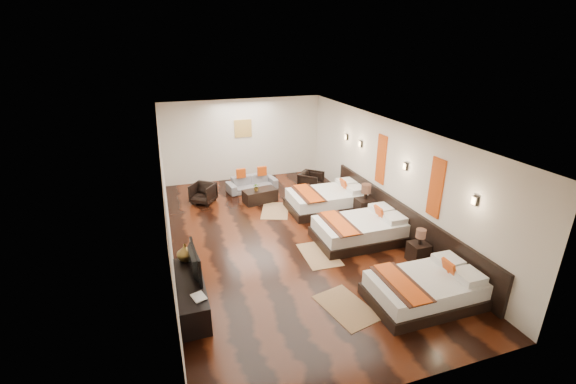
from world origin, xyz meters
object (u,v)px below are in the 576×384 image
object	(u,v)px
nightstand_a	(419,250)
figurine	(185,252)
bed_far	(328,200)
table_plant	(256,187)
tv	(190,263)
armchair_right	(311,182)
bed_mid	(360,229)
nightstand_b	(365,206)
sofa	(252,183)
armchair_left	(203,193)
book	(193,299)
coffee_table	(260,196)
bed_near	(426,289)
tv_console	(191,294)

from	to	relation	value
nightstand_a	figurine	size ratio (longest dim) A/B	2.22
bed_far	table_plant	size ratio (longest dim) A/B	9.01
tv	armchair_right	xyz separation A→B (m)	(4.22, 4.60, -0.51)
bed_mid	nightstand_b	xyz separation A→B (m)	(0.75, 1.14, 0.06)
bed_far	sofa	size ratio (longest dim) A/B	1.38
nightstand_a	armchair_left	distance (m)	6.42
tv	armchair_left	size ratio (longest dim) A/B	1.46
nightstand_a	armchair_right	distance (m)	4.82
tv	figurine	xyz separation A→B (m)	(-0.05, 0.58, -0.10)
book	coffee_table	world-z (taller)	book
sofa	armchair_right	world-z (taller)	armchair_right
bed_far	armchair_right	bearing A→B (deg)	87.07
armchair_left	armchair_right	xyz separation A→B (m)	(3.46, -0.14, 0.02)
book	bed_near	bearing A→B (deg)	-9.07
bed_near	tv	xyz separation A→B (m)	(-4.15, 1.42, 0.56)
nightstand_a	tv_console	distance (m)	4.95
tv_console	armchair_right	distance (m)	6.42
tv	sofa	distance (m)	5.84
tv_console	book	bearing A→B (deg)	-90.00
sofa	nightstand_a	bearing A→B (deg)	-73.99
figurine	armchair_left	bearing A→B (deg)	78.94
nightstand_a	figurine	distance (m)	5.02
bed_mid	nightstand_a	size ratio (longest dim) A/B	2.75
book	armchair_right	bearing A→B (deg)	51.37
bed_mid	table_plant	xyz separation A→B (m)	(-1.86, 3.06, 0.24)
tv	table_plant	world-z (taller)	tv
book	armchair_right	distance (m)	6.85
tv	table_plant	distance (m)	4.78
bed_mid	armchair_right	world-z (taller)	bed_mid
bed_far	armchair_right	distance (m)	1.49
nightstand_b	book	bearing A→B (deg)	-148.66
tv	coffee_table	bearing A→B (deg)	-33.25
nightstand_a	armchair_left	size ratio (longest dim) A/B	1.20
tv_console	armchair_right	xyz separation A→B (m)	(4.27, 4.79, 0.05)
nightstand_b	figurine	world-z (taller)	nightstand_b
tv_console	coffee_table	bearing A→B (deg)	60.95
figurine	tv	bearing A→B (deg)	-85.11
bed_mid	armchair_right	size ratio (longest dim) A/B	3.09
bed_near	bed_mid	xyz separation A→B (m)	(0.00, 2.54, 0.01)
nightstand_b	armchair_right	size ratio (longest dim) A/B	1.39
tv	coffee_table	world-z (taller)	tv
bed_mid	tv	world-z (taller)	tv
bed_mid	book	world-z (taller)	bed_mid
bed_near	armchair_right	xyz separation A→B (m)	(0.08, 6.02, 0.05)
nightstand_a	nightstand_b	size ratio (longest dim) A/B	0.81
nightstand_a	book	xyz separation A→B (m)	(-4.95, -0.58, 0.28)
tv_console	coffee_table	xyz separation A→B (m)	(2.46, 4.43, -0.08)
armchair_right	coffee_table	distance (m)	1.86
tv	figurine	world-z (taller)	tv
sofa	table_plant	distance (m)	1.15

